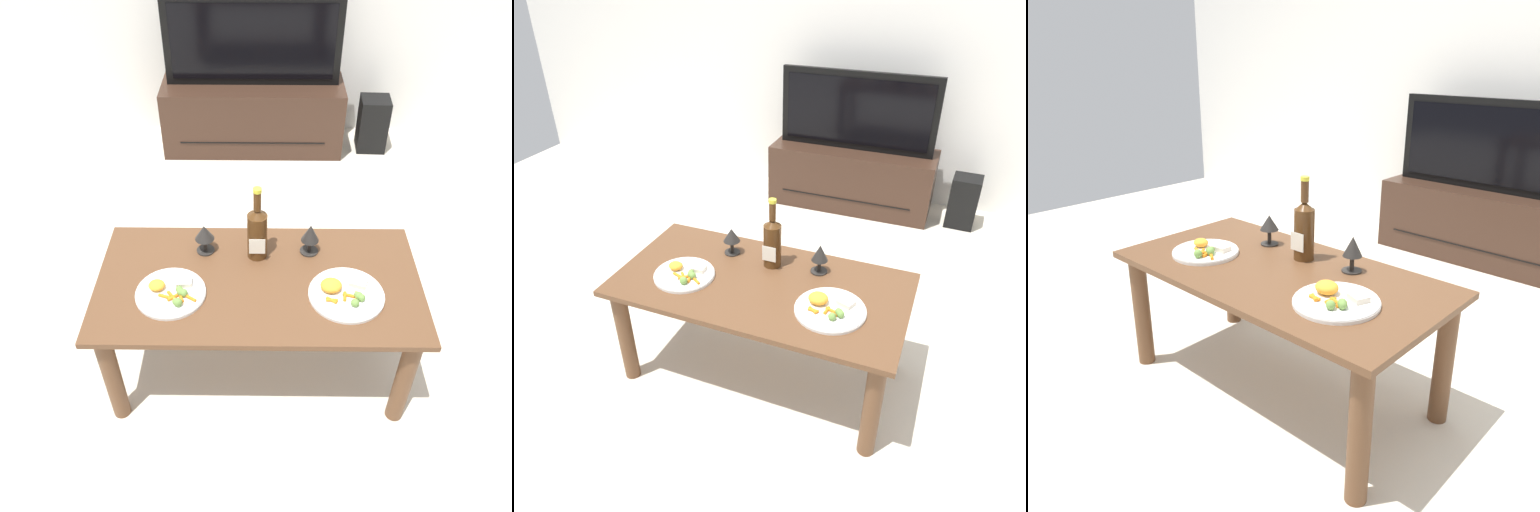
% 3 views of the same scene
% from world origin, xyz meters
% --- Properties ---
extents(ground_plane, '(6.40, 6.40, 0.00)m').
position_xyz_m(ground_plane, '(0.00, 0.00, 0.00)').
color(ground_plane, beige).
extents(back_wall, '(6.40, 0.10, 2.60)m').
position_xyz_m(back_wall, '(0.00, 2.24, 1.30)').
color(back_wall, silver).
rests_on(back_wall, ground_plane).
extents(dining_table, '(1.26, 0.64, 0.52)m').
position_xyz_m(dining_table, '(0.00, 0.00, 0.42)').
color(dining_table, brown).
rests_on(dining_table, ground_plane).
extents(tv_stand, '(1.22, 0.43, 0.46)m').
position_xyz_m(tv_stand, '(-0.05, 1.93, 0.23)').
color(tv_stand, '#382319').
rests_on(tv_stand, ground_plane).
extents(tv_screen, '(1.14, 0.05, 0.56)m').
position_xyz_m(tv_screen, '(-0.05, 1.93, 0.74)').
color(tv_screen, black).
rests_on(tv_screen, tv_stand).
extents(floor_speaker, '(0.20, 0.20, 0.37)m').
position_xyz_m(floor_speaker, '(0.78, 1.90, 0.18)').
color(floor_speaker, black).
rests_on(floor_speaker, ground_plane).
extents(wine_bottle, '(0.08, 0.08, 0.33)m').
position_xyz_m(wine_bottle, '(-0.01, 0.15, 0.65)').
color(wine_bottle, '#4C2D14').
rests_on(wine_bottle, dining_table).
extents(goblet_left, '(0.08, 0.08, 0.13)m').
position_xyz_m(goblet_left, '(-0.22, 0.17, 0.61)').
color(goblet_left, black).
rests_on(goblet_left, dining_table).
extents(goblet_right, '(0.07, 0.07, 0.14)m').
position_xyz_m(goblet_right, '(0.21, 0.17, 0.61)').
color(goblet_right, black).
rests_on(goblet_right, dining_table).
extents(dinner_plate_left, '(0.27, 0.27, 0.05)m').
position_xyz_m(dinner_plate_left, '(-0.33, -0.08, 0.53)').
color(dinner_plate_left, white).
rests_on(dinner_plate_left, dining_table).
extents(dinner_plate_right, '(0.28, 0.28, 0.06)m').
position_xyz_m(dinner_plate_right, '(0.33, -0.08, 0.53)').
color(dinner_plate_right, white).
rests_on(dinner_plate_right, dining_table).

